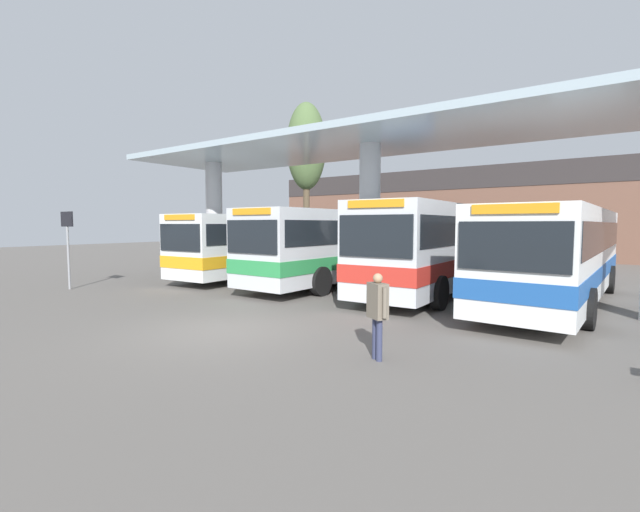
{
  "coord_description": "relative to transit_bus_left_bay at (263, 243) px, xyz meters",
  "views": [
    {
      "loc": [
        7.91,
        -7.21,
        2.62
      ],
      "look_at": [
        0.0,
        4.07,
        1.6
      ],
      "focal_mm": 24.0,
      "sensor_mm": 36.0,
      "label": 1
    }
  ],
  "objects": [
    {
      "name": "station_canopy",
      "position": [
        6.73,
        -1.27,
        3.36
      ],
      "size": [
        22.67,
        6.21,
        5.92
      ],
      "color": "silver",
      "rests_on": "ground_plane"
    },
    {
      "name": "poplar_tree_behind_left",
      "position": [
        -2.92,
        7.56,
        6.03
      ],
      "size": [
        2.65,
        2.65,
        10.8
      ],
      "color": "brown",
      "rests_on": "ground_plane"
    },
    {
      "name": "info_sign_platform",
      "position": [
        -3.51,
        -7.65,
        0.51
      ],
      "size": [
        0.9,
        0.09,
        3.13
      ],
      "color": "gray",
      "rests_on": "ground_plane"
    },
    {
      "name": "transit_bus_far_right_bay",
      "position": [
        12.98,
        0.39,
        0.03
      ],
      "size": [
        3.21,
        12.43,
        3.1
      ],
      "rotation": [
        0.0,
        0.0,
        3.1
      ],
      "color": "white",
      "rests_on": "ground_plane"
    },
    {
      "name": "ground_plane",
      "position": [
        6.73,
        -8.66,
        -1.71
      ],
      "size": [
        100.0,
        100.0,
        0.0
      ],
      "primitive_type": "plane",
      "color": "#605B56"
    },
    {
      "name": "parked_car_street",
      "position": [
        0.4,
        15.93,
        -0.65
      ],
      "size": [
        4.54,
        2.13,
        2.19
      ],
      "rotation": [
        0.0,
        0.0,
        0.07
      ],
      "color": "navy",
      "rests_on": "ground_plane"
    },
    {
      "name": "transit_bus_center_bay",
      "position": [
        4.55,
        0.55,
        0.09
      ],
      "size": [
        2.98,
        11.93,
        3.2
      ],
      "rotation": [
        0.0,
        0.0,
        3.12
      ],
      "color": "silver",
      "rests_on": "ground_plane"
    },
    {
      "name": "pedestrian_waiting",
      "position": [
        10.89,
        -8.6,
        -0.68
      ],
      "size": [
        0.57,
        0.44,
        1.69
      ],
      "rotation": [
        0.0,
        0.0,
        -0.57
      ],
      "color": "#333856",
      "rests_on": "ground_plane"
    },
    {
      "name": "townhouse_backdrop",
      "position": [
        6.73,
        18.66,
        2.45
      ],
      "size": [
        40.0,
        0.58,
        7.14
      ],
      "color": "brown",
      "rests_on": "ground_plane"
    },
    {
      "name": "transit_bus_left_bay",
      "position": [
        0.0,
        0.0,
        0.0
      ],
      "size": [
        3.12,
        10.39,
        3.05
      ],
      "rotation": [
        0.0,
        0.0,
        3.19
      ],
      "color": "white",
      "rests_on": "ground_plane"
    },
    {
      "name": "transit_bus_right_bay",
      "position": [
        8.91,
        -0.06,
        0.15
      ],
      "size": [
        2.88,
        10.24,
        3.34
      ],
      "rotation": [
        0.0,
        0.0,
        3.16
      ],
      "color": "silver",
      "rests_on": "ground_plane"
    }
  ]
}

